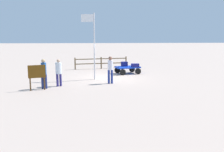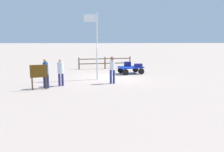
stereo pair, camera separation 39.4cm
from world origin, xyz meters
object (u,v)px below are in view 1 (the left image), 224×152
Objects in this scene: suitcase_maroon at (124,64)px; worker_trailing at (59,70)px; signboard at (37,74)px; suitcase_dark at (135,65)px; worker_lead at (110,68)px; luggage_cart at (127,68)px; flagpole at (93,41)px; worker_supervisor at (44,72)px.

suitcase_maroon is 0.33× the size of worker_trailing.
suitcase_maroon is 0.38× the size of signboard.
worker_trailing is (5.34, 4.26, 0.28)m from suitcase_dark.
signboard is (1.06, 1.02, -0.03)m from worker_trailing.
worker_lead reaches higher than suitcase_maroon.
flagpole is at bearing 40.77° from luggage_cart.
suitcase_maroon is 7.95m from signboard.
worker_supervisor is at bearing 38.70° from suitcase_dark.
suitcase_maroon is at bearing -135.10° from worker_supervisor.
flagpole reaches higher than worker_lead.
worker_lead reaches higher than signboard.
suitcase_dark is 4.38m from flagpole.
suitcase_maroon is at bearing -36.77° from luggage_cart.
worker_trailing is at bearing 11.69° from worker_lead.
worker_supervisor is at bearing 42.77° from luggage_cart.
flagpole reaches higher than suitcase_dark.
worker_trailing is 0.36× the size of flagpole.
flagpole reaches higher than worker_trailing.
suitcase_dark is 0.37× the size of worker_trailing.
flagpole is (3.28, 2.11, 2.01)m from suitcase_dark.
worker_lead is (2.15, 3.60, 0.33)m from suitcase_dark.
signboard is at bearing 21.59° from worker_lead.
signboard reaches higher than suitcase_dark.
luggage_cart is at bearing -139.23° from flagpole.
suitcase_dark is at bearing -141.30° from worker_supervisor.
worker_supervisor is 0.50m from signboard.
flagpole is 4.79m from signboard.
suitcase_maroon is at bearing -134.61° from signboard.
luggage_cart is at bearing -136.74° from worker_trailing.
worker_lead is at bearing -161.95° from worker_supervisor.
signboard is (0.30, 0.40, -0.05)m from worker_supervisor.
luggage_cart is 3.42× the size of suitcase_dark.
signboard is (5.80, 5.49, 0.53)m from luggage_cart.
signboard is (4.26, 1.68, -0.08)m from worker_lead.
worker_supervisor is at bearing 44.56° from flagpole.
signboard is at bearing 52.68° from worker_supervisor.
luggage_cart is 4.15m from worker_lead.
luggage_cart is 6.53m from worker_trailing.
suitcase_dark is at bearing -147.25° from flagpole.
worker_trailing is (4.52, 4.63, 0.22)m from suitcase_maroon.
luggage_cart is 0.46× the size of flagpole.
worker_lead is 2.51m from flagpole.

